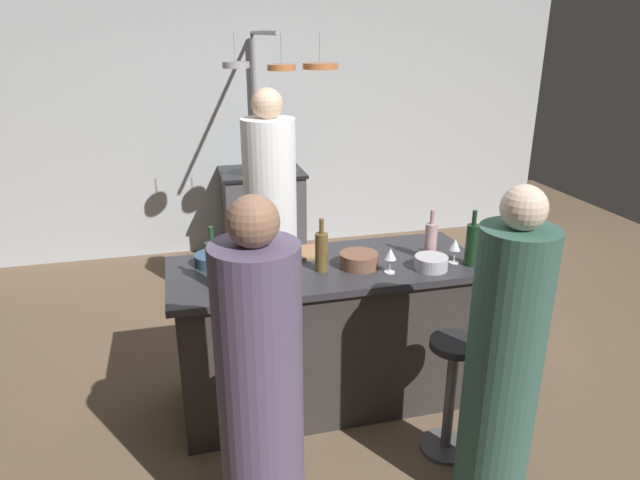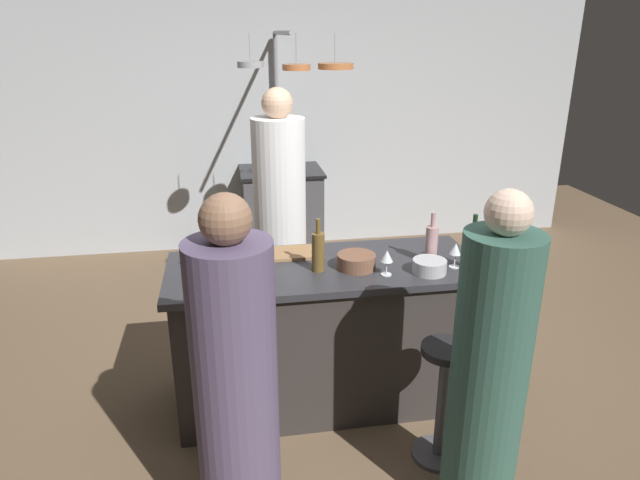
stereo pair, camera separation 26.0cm
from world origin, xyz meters
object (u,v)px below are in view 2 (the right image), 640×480
object	(u,v)px
wine_bottle_red	(472,249)
mixing_bowl_wooden	(356,261)
cutting_board	(296,253)
stove_range	(282,213)
wine_bottle_rose	(431,243)
bar_stool_right	(442,397)
wine_glass_by_chef	(387,257)
bar_stool_left	(242,419)
guest_left	(236,400)
mixing_bowl_blue	(213,256)
mixing_bowl_steel	(429,266)
wine_glass_near_right_guest	(456,250)
guest_right	(488,377)
wine_bottle_green	(208,260)
wine_bottle_amber	(318,251)
chef	(280,222)
pepper_mill	(259,254)

from	to	relation	value
wine_bottle_red	mixing_bowl_wooden	bearing A→B (deg)	168.29
cutting_board	stove_range	bearing A→B (deg)	86.43
wine_bottle_red	wine_bottle_rose	bearing A→B (deg)	141.74
bar_stool_right	wine_glass_by_chef	bearing A→B (deg)	115.44
stove_range	bar_stool_left	xyz separation A→B (m)	(-0.52, -3.07, -0.07)
wine_bottle_rose	mixing_bowl_wooden	world-z (taller)	wine_bottle_rose
guest_left	mixing_bowl_blue	bearing A→B (deg)	94.65
bar_stool_left	mixing_bowl_wooden	size ratio (longest dim) A/B	3.11
stove_range	mixing_bowl_blue	xyz separation A→B (m)	(-0.63, -2.28, 0.49)
wine_glass_by_chef	mixing_bowl_steel	xyz separation A→B (m)	(0.25, -0.01, -0.07)
stove_range	mixing_bowl_blue	size ratio (longest dim) A/B	4.22
cutting_board	wine_bottle_rose	distance (m)	0.81
wine_glass_near_right_guest	wine_glass_by_chef	world-z (taller)	same
guest_right	bar_stool_left	xyz separation A→B (m)	(-1.08, 0.36, -0.36)
mixing_bowl_blue	bar_stool_left	bearing A→B (deg)	-81.96
cutting_board	wine_bottle_green	distance (m)	0.61
guest_right	wine_bottle_green	distance (m)	1.51
wine_bottle_amber	mixing_bowl_steel	size ratio (longest dim) A/B	1.62
chef	wine_bottle_amber	distance (m)	1.09
mixing_bowl_wooden	mixing_bowl_steel	size ratio (longest dim) A/B	1.16
chef	bar_stool_left	size ratio (longest dim) A/B	2.66
cutting_board	mixing_bowl_wooden	size ratio (longest dim) A/B	1.46
wine_bottle_amber	stove_range	bearing A→B (deg)	88.92
wine_glass_by_chef	mixing_bowl_steel	world-z (taller)	wine_glass_by_chef
chef	mixing_bowl_blue	xyz separation A→B (m)	(-0.48, -0.83, 0.09)
bar_stool_right	guest_left	xyz separation A→B (m)	(-1.05, -0.37, 0.38)
wine_bottle_green	guest_right	bearing A→B (deg)	-35.39
stove_range	guest_right	size ratio (longest dim) A/B	0.56
stove_range	chef	size ratio (longest dim) A/B	0.49
wine_bottle_amber	wine_glass_near_right_guest	xyz separation A→B (m)	(0.77, -0.08, -0.01)
pepper_mill	wine_bottle_red	size ratio (longest dim) A/B	0.64
bar_stool_left	wine_glass_by_chef	bearing A→B (deg)	27.25
mixing_bowl_steel	chef	bearing A→B (deg)	120.67
wine_bottle_amber	wine_bottle_green	bearing A→B (deg)	-174.70
wine_bottle_amber	mixing_bowl_wooden	world-z (taller)	wine_bottle_amber
mixing_bowl_blue	wine_bottle_red	bearing A→B (deg)	-14.50
cutting_board	wine_glass_by_chef	size ratio (longest dim) A/B	2.19
stove_range	pepper_mill	bearing A→B (deg)	-98.55
stove_range	wine_bottle_amber	world-z (taller)	wine_bottle_amber
mixing_bowl_blue	guest_right	bearing A→B (deg)	-43.96
cutting_board	mixing_bowl_blue	distance (m)	0.49
wine_bottle_amber	mixing_bowl_wooden	bearing A→B (deg)	-0.91
wine_bottle_amber	wine_bottle_rose	distance (m)	0.66
wine_bottle_green	wine_bottle_amber	size ratio (longest dim) A/B	1.08
cutting_board	wine_glass_near_right_guest	xyz separation A→B (m)	(0.87, -0.35, 0.10)
wine_bottle_red	mixing_bowl_wooden	world-z (taller)	wine_bottle_red
wine_bottle_rose	wine_glass_near_right_guest	world-z (taller)	wine_bottle_rose
wine_glass_near_right_guest	guest_right	bearing A→B (deg)	-101.20
bar_stool_right	mixing_bowl_steel	world-z (taller)	mixing_bowl_steel
pepper_mill	wine_glass_near_right_guest	distance (m)	1.10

